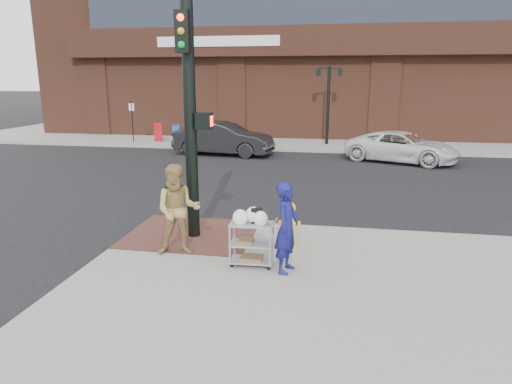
% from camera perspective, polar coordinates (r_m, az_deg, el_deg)
% --- Properties ---
extents(ground, '(220.00, 220.00, 0.00)m').
position_cam_1_polar(ground, '(9.53, -6.28, -8.04)').
color(ground, black).
rests_on(ground, ground).
extents(sidewalk_far, '(65.00, 36.00, 0.15)m').
position_cam_1_polar(sidewalk_far, '(41.80, 24.14, 8.05)').
color(sidewalk_far, gray).
rests_on(sidewalk_far, ground).
extents(brick_curb_ramp, '(2.80, 2.40, 0.01)m').
position_cam_1_polar(brick_curb_ramp, '(10.45, -8.08, -5.17)').
color(brick_curb_ramp, '#502B25').
rests_on(brick_curb_ramp, sidewalk_near).
extents(lamp_post, '(1.32, 0.22, 4.00)m').
position_cam_1_polar(lamp_post, '(24.48, 9.03, 11.66)').
color(lamp_post, black).
rests_on(lamp_post, sidewalk_far).
extents(parking_sign, '(0.05, 0.05, 2.20)m').
position_cam_1_polar(parking_sign, '(26.03, -15.19, 8.46)').
color(parking_sign, black).
rests_on(parking_sign, sidewalk_far).
extents(traffic_signal_pole, '(0.61, 0.51, 5.00)m').
position_cam_1_polar(traffic_signal_pole, '(9.74, -8.17, 9.56)').
color(traffic_signal_pole, black).
rests_on(traffic_signal_pole, sidewalk_near).
extents(woman_blue, '(0.53, 0.68, 1.66)m').
position_cam_1_polar(woman_blue, '(8.17, 3.88, -4.46)').
color(woman_blue, navy).
rests_on(woman_blue, sidewalk_near).
extents(pedestrian_tan, '(1.03, 0.89, 1.82)m').
position_cam_1_polar(pedestrian_tan, '(9.06, -9.71, -2.24)').
color(pedestrian_tan, '#9E834A').
rests_on(pedestrian_tan, sidewalk_near).
extents(sedan_dark, '(4.87, 2.18, 1.55)m').
position_cam_1_polar(sedan_dark, '(21.84, -4.09, 6.67)').
color(sedan_dark, black).
rests_on(sedan_dark, ground).
extents(minivan_white, '(5.21, 3.78, 1.32)m').
position_cam_1_polar(minivan_white, '(20.91, 17.78, 5.39)').
color(minivan_white, silver).
rests_on(minivan_white, ground).
extents(utility_cart, '(0.82, 0.48, 1.11)m').
position_cam_1_polar(utility_cart, '(8.51, -0.54, -5.99)').
color(utility_cart, gray).
rests_on(utility_cart, sidewalk_near).
extents(fire_hydrant, '(0.45, 0.32, 0.96)m').
position_cam_1_polar(fire_hydrant, '(9.48, 4.20, -4.00)').
color(fire_hydrant, yellow).
rests_on(fire_hydrant, sidewalk_near).
extents(newsbox_red, '(0.54, 0.51, 1.02)m').
position_cam_1_polar(newsbox_red, '(26.06, -12.13, 7.33)').
color(newsbox_red, '#AD1319').
rests_on(newsbox_red, sidewalk_far).
extents(newsbox_yellow, '(0.43, 0.40, 0.96)m').
position_cam_1_polar(newsbox_yellow, '(24.86, -6.73, 7.17)').
color(newsbox_yellow, yellow).
rests_on(newsbox_yellow, sidewalk_far).
extents(newsbox_blue, '(0.43, 0.39, 0.94)m').
position_cam_1_polar(newsbox_blue, '(25.41, -9.88, 7.18)').
color(newsbox_blue, '#1846A2').
rests_on(newsbox_blue, sidewalk_far).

